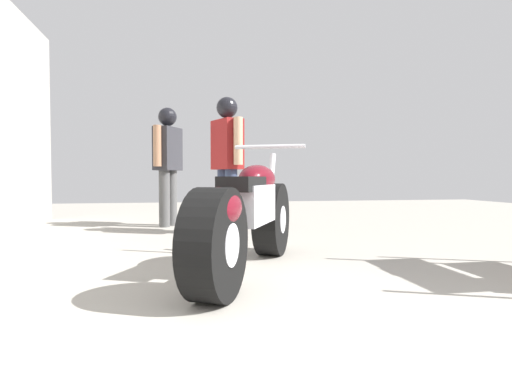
# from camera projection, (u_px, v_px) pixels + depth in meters

# --- Properties ---
(ground_plane) EXTENTS (17.27, 17.27, 0.00)m
(ground_plane) POSITION_uv_depth(u_px,v_px,m) (259.00, 254.00, 4.09)
(ground_plane) COLOR #9E998E
(motorcycle_maroon_cruiser) EXTENTS (1.18, 2.14, 1.06)m
(motorcycle_maroon_cruiser) POSITION_uv_depth(u_px,v_px,m) (248.00, 217.00, 3.23)
(motorcycle_maroon_cruiser) COLOR black
(motorcycle_maroon_cruiser) RESTS_ON ground_plane
(mechanic_in_blue) EXTENTS (0.45, 0.67, 1.80)m
(mechanic_in_blue) POSITION_uv_depth(u_px,v_px,m) (168.00, 155.00, 6.38)
(mechanic_in_blue) COLOR #4C4C4C
(mechanic_in_blue) RESTS_ON ground_plane
(mechanic_with_helmet) EXTENTS (0.41, 0.70, 1.80)m
(mechanic_with_helmet) POSITION_uv_depth(u_px,v_px,m) (227.00, 152.00, 5.54)
(mechanic_with_helmet) COLOR #2D3851
(mechanic_with_helmet) RESTS_ON ground_plane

